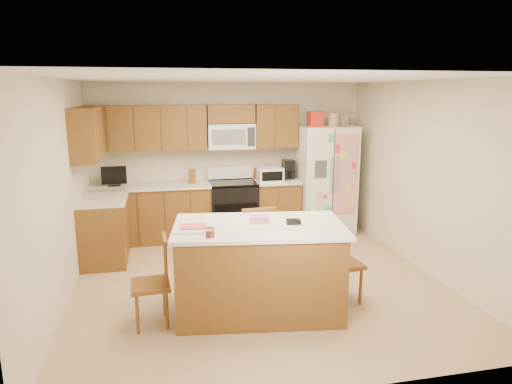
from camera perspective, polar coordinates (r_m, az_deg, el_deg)
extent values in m
plane|color=#A77651|center=(5.89, 0.22, -11.12)|extent=(4.50, 4.50, 0.00)
cube|color=beige|center=(7.69, -3.36, 4.16)|extent=(4.50, 0.10, 2.50)
cube|color=beige|center=(3.42, 8.35, -6.53)|extent=(4.50, 0.10, 2.50)
cube|color=beige|center=(5.50, -23.33, -0.17)|extent=(0.10, 4.50, 2.50)
cube|color=beige|center=(6.37, 20.41, 1.68)|extent=(0.10, 4.50, 2.50)
cube|color=white|center=(5.40, 0.24, 13.98)|extent=(4.50, 4.50, 0.04)
cube|color=brown|center=(7.48, -12.94, -2.72)|extent=(1.87, 0.60, 0.88)
cube|color=brown|center=(7.71, 2.51, -1.95)|extent=(0.72, 0.60, 0.88)
cube|color=brown|center=(6.78, -18.39, -4.63)|extent=(0.60, 0.95, 0.88)
cube|color=white|center=(7.36, -13.11, 0.72)|extent=(1.87, 0.64, 0.04)
cube|color=white|center=(7.60, 2.56, 1.39)|extent=(0.72, 0.64, 0.04)
cube|color=white|center=(6.66, -18.58, -0.84)|extent=(0.64, 0.95, 0.04)
cube|color=brown|center=(7.38, -13.52, 7.79)|extent=(1.85, 0.33, 0.70)
cube|color=brown|center=(7.62, 2.42, 8.26)|extent=(0.70, 0.33, 0.70)
cube|color=brown|center=(7.46, -3.24, 9.73)|extent=(0.76, 0.33, 0.29)
cube|color=brown|center=(6.54, -20.39, 6.81)|extent=(0.33, 0.95, 0.70)
cube|color=#5B3315|center=(7.25, -18.13, 7.44)|extent=(0.02, 0.01, 0.66)
cube|color=#5B3315|center=(7.22, -17.62, -3.54)|extent=(0.02, 0.01, 0.84)
cube|color=#5B3315|center=(7.22, -14.95, 7.62)|extent=(0.02, 0.01, 0.66)
cube|color=#5B3315|center=(7.19, -14.44, -3.41)|extent=(0.02, 0.01, 0.84)
cube|color=#5B3315|center=(7.21, -11.75, 7.77)|extent=(0.02, 0.01, 0.66)
cube|color=#5B3315|center=(7.18, -11.25, -3.27)|extent=(0.02, 0.01, 0.84)
cube|color=#5B3315|center=(7.23, -8.55, 7.90)|extent=(0.01, 0.01, 0.66)
cube|color=#5B3315|center=(7.19, -8.06, -3.12)|extent=(0.01, 0.01, 0.84)
cube|color=#5B3315|center=(7.45, 2.37, 8.16)|extent=(0.01, 0.01, 0.66)
cube|color=#5B3315|center=(7.42, 2.80, -2.54)|extent=(0.01, 0.01, 0.84)
cube|color=white|center=(7.46, -3.17, 7.00)|extent=(0.76, 0.38, 0.40)
cube|color=slate|center=(7.26, -3.40, 6.85)|extent=(0.54, 0.01, 0.24)
cube|color=#262626|center=(7.32, -0.60, 6.92)|extent=(0.12, 0.01, 0.30)
cube|color=brown|center=(7.36, -7.98, 1.96)|extent=(0.10, 0.14, 0.22)
cube|color=black|center=(7.42, -17.25, 0.80)|extent=(0.18, 0.12, 0.02)
cube|color=black|center=(7.39, -17.33, 2.02)|extent=(0.38, 0.03, 0.28)
cube|color=red|center=(7.63, 1.23, 2.28)|extent=(0.35, 0.22, 0.18)
cube|color=white|center=(7.41, 1.79, 2.17)|extent=(0.40, 0.28, 0.23)
cube|color=black|center=(7.27, 2.06, 1.98)|extent=(0.34, 0.01, 0.15)
cube|color=black|center=(7.68, 4.05, 2.86)|extent=(0.18, 0.22, 0.32)
cylinder|color=black|center=(7.63, 4.18, 2.26)|extent=(0.12, 0.12, 0.12)
cube|color=black|center=(7.54, -2.91, -2.28)|extent=(0.76, 0.64, 0.88)
cube|color=black|center=(7.24, -2.49, -3.07)|extent=(0.68, 0.01, 0.42)
cube|color=black|center=(7.44, -2.95, 1.19)|extent=(0.76, 0.64, 0.03)
cube|color=white|center=(7.67, -3.27, 2.47)|extent=(0.76, 0.10, 0.20)
cube|color=white|center=(7.79, 8.60, 1.54)|extent=(0.90, 0.75, 1.80)
cube|color=#4C4C4C|center=(7.44, 9.63, 0.99)|extent=(0.02, 0.01, 1.75)
cube|color=silver|center=(7.37, 9.38, 2.08)|extent=(0.02, 0.03, 0.55)
cube|color=silver|center=(7.41, 10.10, 2.11)|extent=(0.02, 0.03, 0.55)
cube|color=#3F3F44|center=(7.32, 8.09, 2.84)|extent=(0.20, 0.01, 0.28)
cube|color=#D84C59|center=(7.49, 11.10, 2.17)|extent=(0.42, 0.01, 1.30)
cube|color=red|center=(7.59, 7.42, 9.06)|extent=(0.22, 0.22, 0.24)
cylinder|color=tan|center=(7.65, 9.69, 8.94)|extent=(0.18, 0.18, 0.22)
cube|color=gray|center=(7.84, 10.57, 8.84)|extent=(0.18, 0.20, 0.18)
cube|color=brown|center=(4.99, 0.36, -9.76)|extent=(1.83, 1.19, 0.94)
cube|color=white|center=(4.82, 0.37, -4.35)|extent=(1.92, 1.28, 0.04)
cylinder|color=red|center=(4.44, -5.75, -5.24)|extent=(0.08, 0.08, 0.06)
cylinder|color=white|center=(4.43, -5.75, -5.06)|extent=(0.09, 0.09, 0.09)
cube|color=pink|center=(4.91, 0.47, -3.37)|extent=(0.22, 0.18, 0.07)
cube|color=black|center=(4.88, 4.69, -3.71)|extent=(0.16, 0.14, 0.04)
cube|color=white|center=(4.66, -8.25, -4.74)|extent=(0.33, 0.28, 0.01)
cube|color=#D84C4C|center=(4.73, -7.84, -4.28)|extent=(0.28, 0.23, 0.01)
cylinder|color=white|center=(4.51, -2.89, -5.24)|extent=(0.14, 0.03, 0.01)
cube|color=brown|center=(4.85, -13.07, -11.25)|extent=(0.40, 0.42, 0.04)
cylinder|color=brown|center=(5.09, -14.68, -12.95)|extent=(0.03, 0.03, 0.41)
cylinder|color=brown|center=(4.80, -14.62, -14.59)|extent=(0.03, 0.03, 0.41)
cylinder|color=brown|center=(5.10, -11.37, -12.75)|extent=(0.03, 0.03, 0.41)
cylinder|color=brown|center=(4.81, -11.08, -14.37)|extent=(0.03, 0.03, 0.41)
cylinder|color=brown|center=(4.90, -11.37, -7.80)|extent=(0.02, 0.02, 0.46)
cylinder|color=brown|center=(4.83, -11.31, -8.08)|extent=(0.02, 0.02, 0.46)
cylinder|color=brown|center=(4.77, -11.24, -8.38)|extent=(0.02, 0.02, 0.46)
cylinder|color=brown|center=(4.70, -11.18, -8.68)|extent=(0.02, 0.02, 0.46)
cylinder|color=brown|center=(4.63, -11.11, -9.00)|extent=(0.02, 0.02, 0.46)
cube|color=brown|center=(4.69, -11.36, -5.75)|extent=(0.06, 0.38, 0.05)
cube|color=brown|center=(5.67, -0.07, -6.97)|extent=(0.46, 0.44, 0.05)
cylinder|color=brown|center=(5.94, 1.20, -8.57)|extent=(0.04, 0.04, 0.45)
cylinder|color=brown|center=(5.85, -2.18, -8.90)|extent=(0.04, 0.04, 0.45)
cylinder|color=brown|center=(5.66, 2.13, -9.66)|extent=(0.04, 0.04, 0.45)
cylinder|color=brown|center=(5.57, -1.42, -10.03)|extent=(0.04, 0.04, 0.45)
cylinder|color=brown|center=(5.46, 2.03, -4.73)|extent=(0.02, 0.02, 0.50)
cylinder|color=brown|center=(5.44, 1.23, -4.79)|extent=(0.02, 0.02, 0.50)
cylinder|color=brown|center=(5.42, 0.44, -4.86)|extent=(0.02, 0.02, 0.50)
cylinder|color=brown|center=(5.40, -0.37, -4.93)|extent=(0.02, 0.02, 0.50)
cylinder|color=brown|center=(5.38, -1.18, -4.99)|extent=(0.02, 0.02, 0.50)
cube|color=brown|center=(5.35, 0.44, -2.29)|extent=(0.42, 0.07, 0.05)
cube|color=brown|center=(5.32, 10.71, -8.80)|extent=(0.45, 0.47, 0.04)
cylinder|color=brown|center=(5.35, 12.94, -11.49)|extent=(0.04, 0.04, 0.43)
cylinder|color=brown|center=(5.61, 11.07, -10.23)|extent=(0.04, 0.04, 0.43)
cylinder|color=brown|center=(5.20, 10.10, -12.06)|extent=(0.04, 0.04, 0.43)
cylinder|color=brown|center=(5.47, 8.33, -10.72)|extent=(0.04, 0.04, 0.43)
cylinder|color=brown|center=(5.03, 10.00, -6.89)|extent=(0.02, 0.02, 0.48)
cylinder|color=brown|center=(5.09, 9.59, -6.64)|extent=(0.02, 0.02, 0.48)
cylinder|color=brown|center=(5.15, 9.18, -6.39)|extent=(0.02, 0.02, 0.48)
cylinder|color=brown|center=(5.21, 8.79, -6.14)|extent=(0.02, 0.02, 0.48)
cylinder|color=brown|center=(5.27, 8.40, -5.91)|extent=(0.02, 0.02, 0.48)
cube|color=brown|center=(5.08, 9.28, -3.83)|extent=(0.09, 0.40, 0.05)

